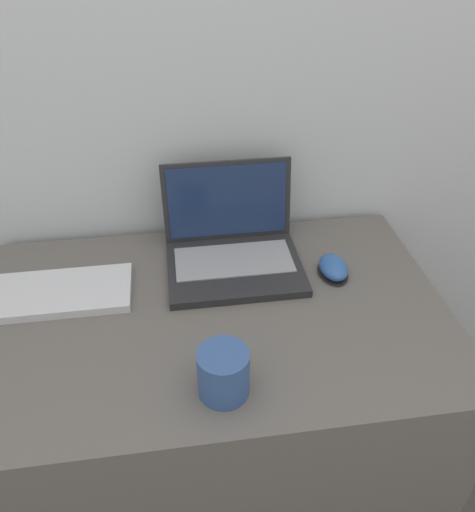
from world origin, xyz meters
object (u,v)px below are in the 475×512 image
(drink_cup, at_px, (222,372))
(external_keyboard, at_px, (35,295))
(computer_mouse, at_px, (333,268))
(laptop, at_px, (232,245))

(drink_cup, xyz_separation_m, external_keyboard, (-0.39, 0.31, -0.04))
(computer_mouse, bearing_deg, external_keyboard, 179.36)
(drink_cup, relative_size, external_keyboard, 0.23)
(computer_mouse, bearing_deg, drink_cup, -134.61)
(drink_cup, height_order, external_keyboard, drink_cup)
(laptop, distance_m, drink_cup, 0.40)
(external_keyboard, bearing_deg, laptop, 9.85)
(drink_cup, distance_m, computer_mouse, 0.43)
(laptop, height_order, external_keyboard, laptop)
(laptop, bearing_deg, computer_mouse, -20.66)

